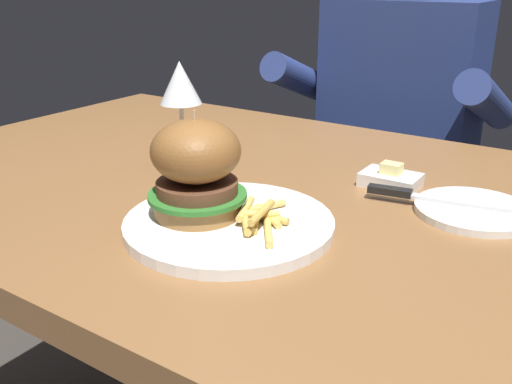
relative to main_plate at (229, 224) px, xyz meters
name	(u,v)px	position (x,y,z in m)	size (l,w,h in m)	color
dining_table	(267,242)	(-0.04, 0.15, -0.10)	(1.30, 0.79, 0.74)	brown
main_plate	(229,224)	(0.00, 0.00, 0.00)	(0.26, 0.26, 0.01)	white
burger_sandwich	(198,169)	(-0.04, -0.01, 0.07)	(0.12, 0.12, 0.13)	#9E6B38
fries_pile	(259,217)	(0.04, 0.01, 0.02)	(0.09, 0.12, 0.02)	#EABC5B
wine_glass	(180,88)	(-0.20, 0.15, 0.12)	(0.07, 0.07, 0.17)	silver
bread_plate	(474,210)	(0.24, 0.22, 0.00)	(0.15, 0.15, 0.01)	white
table_knife	(435,198)	(0.19, 0.21, 0.01)	(0.22, 0.05, 0.01)	silver
butter_dish	(391,179)	(0.11, 0.26, 0.00)	(0.08, 0.06, 0.04)	white
diner_person	(393,170)	(-0.09, 0.83, -0.18)	(0.51, 0.36, 1.18)	#282833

